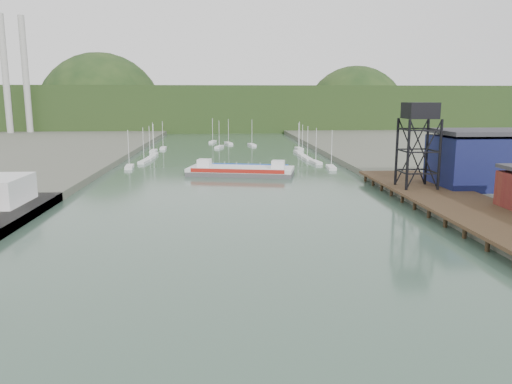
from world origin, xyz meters
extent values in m
plane|color=#2D4739|center=(0.00, 0.00, 0.00)|extent=(600.00, 600.00, 0.00)
cube|color=black|center=(37.00, 45.00, 1.90)|extent=(14.00, 70.00, 0.50)
cylinder|color=black|center=(31.00, 45.00, 0.80)|extent=(0.60, 0.60, 2.20)
cylinder|color=black|center=(43.00, 45.00, 0.80)|extent=(0.60, 0.60, 2.20)
cylinder|color=black|center=(32.00, 55.00, 8.65)|extent=(0.50, 0.50, 13.00)
cylinder|color=black|center=(38.00, 55.00, 8.65)|extent=(0.50, 0.50, 13.00)
cylinder|color=black|center=(32.00, 61.00, 8.65)|extent=(0.50, 0.50, 13.00)
cylinder|color=black|center=(38.00, 61.00, 8.65)|extent=(0.50, 0.50, 13.00)
cube|color=black|center=(35.00, 58.00, 16.65)|extent=(5.50, 5.50, 3.00)
cube|color=#0D0E3B|center=(50.00, 60.00, 6.60)|extent=(20.00, 14.00, 10.00)
cube|color=#2D2D33|center=(50.00, 60.00, 12.50)|extent=(20.50, 14.50, 0.80)
cube|color=silver|center=(-27.54, 103.89, 0.35)|extent=(2.67, 7.65, 0.90)
cube|color=silver|center=(-25.28, 115.30, 0.35)|extent=(2.81, 7.67, 0.90)
cube|color=silver|center=(-24.71, 124.17, 0.35)|extent=(2.35, 7.59, 0.90)
cube|color=silver|center=(-24.81, 134.09, 0.35)|extent=(2.01, 7.50, 0.90)
cube|color=silver|center=(-26.64, 146.33, 0.35)|extent=(2.00, 7.50, 0.90)
cube|color=silver|center=(-24.32, 156.17, 0.35)|extent=(2.16, 7.54, 0.90)
cube|color=silver|center=(27.56, 99.03, 0.35)|extent=(2.53, 7.62, 0.90)
cube|color=silver|center=(25.46, 110.51, 0.35)|extent=(2.76, 7.67, 0.90)
cube|color=silver|center=(24.46, 119.29, 0.35)|extent=(2.22, 7.56, 0.90)
cube|color=silver|center=(24.27, 128.28, 0.35)|extent=(2.18, 7.54, 0.90)
cube|color=silver|center=(24.67, 139.38, 0.35)|extent=(2.46, 7.61, 0.90)
cube|color=silver|center=(26.78, 150.99, 0.35)|extent=(2.48, 7.61, 0.90)
cube|color=silver|center=(-3.16, 160.00, 0.35)|extent=(3.78, 7.76, 0.90)
cube|color=silver|center=(10.04, 168.00, 0.35)|extent=(3.31, 7.74, 0.90)
cube|color=silver|center=(0.66, 176.00, 0.35)|extent=(3.76, 7.76, 0.90)
cube|color=silver|center=(-6.11, 184.00, 0.35)|extent=(3.40, 7.74, 0.90)
cylinder|color=#A9A8A3|center=(-110.00, 230.00, 30.00)|extent=(3.20, 3.20, 60.00)
cylinder|color=#A9A8A3|center=(-102.00, 235.00, 30.00)|extent=(3.20, 3.20, 60.00)
cube|color=black|center=(0.00, 300.00, 12.00)|extent=(500.00, 120.00, 28.00)
sphere|color=black|center=(-80.00, 300.00, 8.00)|extent=(80.00, 80.00, 80.00)
sphere|color=black|center=(90.00, 310.00, 6.00)|extent=(70.00, 70.00, 70.00)
cube|color=#49494B|center=(2.60, 90.11, 0.52)|extent=(27.78, 15.83, 1.05)
cube|color=silver|center=(2.60, 90.11, 1.46)|extent=(27.78, 15.83, 0.84)
cube|color=#A31A12|center=(1.47, 84.95, 1.67)|extent=(22.50, 5.10, 0.94)
cube|color=#16409B|center=(3.74, 95.26, 1.67)|extent=(22.50, 5.10, 0.94)
cube|color=silver|center=(-6.59, 92.13, 2.72)|extent=(3.74, 3.74, 2.09)
cube|color=silver|center=(11.79, 88.08, 2.72)|extent=(3.74, 3.74, 2.09)
camera|label=1|loc=(-1.97, -33.93, 18.84)|focal=35.00mm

